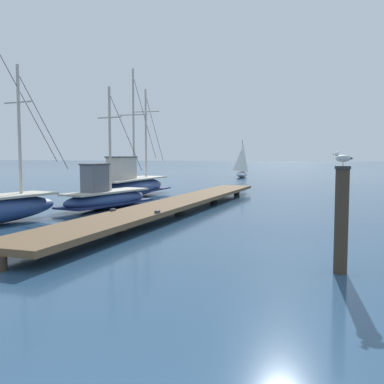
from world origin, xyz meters
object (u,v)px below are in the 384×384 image
at_px(distant_sailboat, 242,161).
at_px(perched_seagull, 343,158).
at_px(fishing_boat_2, 106,196).
at_px(fishing_boat_0, 130,185).
at_px(mooring_piling, 341,218).

bearing_deg(distant_sailboat, perched_seagull, -73.85).
bearing_deg(fishing_boat_2, distant_sailboat, 91.95).
bearing_deg(fishing_boat_2, fishing_boat_0, 106.49).
bearing_deg(perched_seagull, mooring_piling, -173.23).
bearing_deg(fishing_boat_0, mooring_piling, -48.86).
relative_size(mooring_piling, distant_sailboat, 0.52).
bearing_deg(perched_seagull, fishing_boat_2, 141.61).
height_order(mooring_piling, distant_sailboat, distant_sailboat).
relative_size(perched_seagull, distant_sailboat, 0.10).
xyz_separation_m(mooring_piling, distant_sailboat, (-10.79, 37.27, 0.63)).
bearing_deg(distant_sailboat, mooring_piling, -73.86).
height_order(fishing_boat_2, mooring_piling, fishing_boat_2).
height_order(fishing_boat_0, mooring_piling, fishing_boat_0).
distance_m(fishing_boat_0, fishing_boat_2, 5.43).
bearing_deg(fishing_boat_0, distant_sailboat, 88.73).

